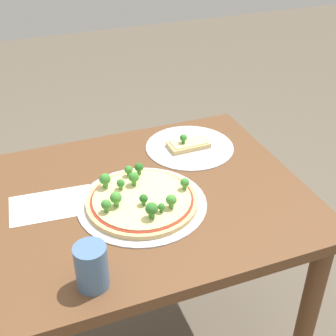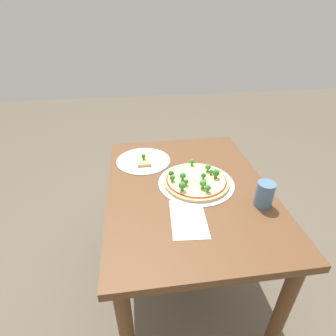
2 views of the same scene
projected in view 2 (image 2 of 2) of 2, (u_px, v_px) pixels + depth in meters
name	position (u px, v px, depth m)	size (l,w,h in m)	color
ground_plane	(184.00, 279.00, 1.65)	(8.00, 8.00, 0.00)	brown
dining_table	(187.00, 204.00, 1.33)	(1.04, 0.77, 0.72)	brown
pizza_tray_whole	(196.00, 181.00, 1.29)	(0.37, 0.37, 0.07)	silver
pizza_tray_slice	(143.00, 160.00, 1.48)	(0.30, 0.30, 0.06)	silver
drinking_cup	(264.00, 194.00, 1.12)	(0.08, 0.08, 0.12)	#4C7099
paper_menu	(188.00, 218.00, 1.08)	(0.24, 0.14, 0.00)	white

